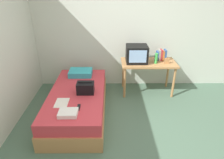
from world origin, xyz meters
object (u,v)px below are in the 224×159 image
(desk, at_px, (148,66))
(pillow, at_px, (81,73))
(water_bottle, at_px, (156,58))
(picture_frame, at_px, (167,61))
(magazine, at_px, (62,103))
(book_row, at_px, (161,55))
(handbag, at_px, (85,88))
(tv, at_px, (137,54))
(remote_dark, at_px, (79,107))
(bed, at_px, (78,102))
(folded_towel, at_px, (68,113))

(desk, distance_m, pillow, 1.46)
(water_bottle, height_order, picture_frame, water_bottle)
(desk, xyz_separation_m, magazine, (-1.62, -1.21, -0.15))
(book_row, relative_size, magazine, 0.80)
(picture_frame, relative_size, pillow, 0.25)
(book_row, relative_size, handbag, 0.77)
(water_bottle, bearing_deg, tv, 169.56)
(desk, bearing_deg, water_bottle, -28.95)
(desk, relative_size, water_bottle, 5.38)
(magazine, relative_size, remote_dark, 1.86)
(bed, height_order, water_bottle, water_bottle)
(tv, height_order, book_row, tv)
(magazine, distance_m, folded_towel, 0.37)
(water_bottle, relative_size, remote_dark, 1.38)
(pillow, relative_size, handbag, 1.58)
(pillow, distance_m, remote_dark, 1.23)
(book_row, height_order, picture_frame, book_row)
(picture_frame, distance_m, handbag, 1.82)
(desk, xyz_separation_m, water_bottle, (0.13, -0.07, 0.20))
(remote_dark, bearing_deg, magazine, 153.99)
(water_bottle, bearing_deg, handbag, -150.01)
(desk, xyz_separation_m, remote_dark, (-1.32, -1.35, -0.14))
(pillow, xyz_separation_m, remote_dark, (0.13, -1.22, -0.05))
(pillow, bearing_deg, bed, -88.21)
(book_row, bearing_deg, water_bottle, -127.46)
(handbag, bearing_deg, picture_frame, 25.82)
(picture_frame, relative_size, folded_towel, 0.43)
(tv, xyz_separation_m, folded_towel, (-1.18, -1.53, -0.39))
(remote_dark, bearing_deg, desk, 45.56)
(tv, bearing_deg, water_bottle, -10.44)
(desk, height_order, remote_dark, desk)
(desk, height_order, folded_towel, desk)
(magazine, bearing_deg, picture_frame, 29.34)
(bed, xyz_separation_m, pillow, (-0.02, 0.69, 0.30))
(desk, bearing_deg, book_row, 24.16)
(water_bottle, bearing_deg, bed, -154.59)
(pillow, bearing_deg, folded_towel, -89.92)
(remote_dark, bearing_deg, bed, 101.42)
(handbag, bearing_deg, pillow, 104.30)
(picture_frame, distance_m, pillow, 1.83)
(tv, relative_size, water_bottle, 2.04)
(desk, bearing_deg, remote_dark, -134.44)
(pillow, bearing_deg, magazine, -98.78)
(book_row, relative_size, picture_frame, 1.92)
(book_row, bearing_deg, folded_towel, -136.37)
(handbag, bearing_deg, folded_towel, -106.19)
(pillow, distance_m, handbag, 0.77)
(tv, bearing_deg, magazine, -138.25)
(tv, bearing_deg, desk, -0.10)
(water_bottle, distance_m, remote_dark, 1.97)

